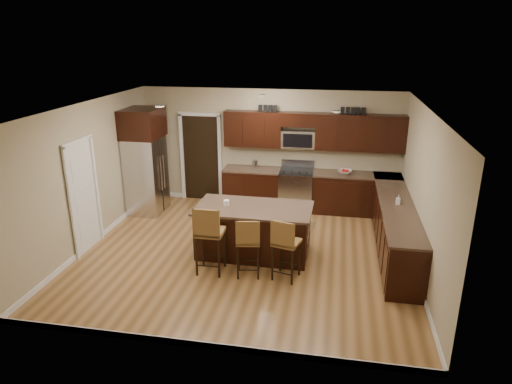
% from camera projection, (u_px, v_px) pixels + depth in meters
% --- Properties ---
extents(floor, '(6.00, 6.00, 0.00)m').
position_uv_depth(floor, '(246.00, 253.00, 8.47)').
color(floor, '#9C6E3D').
rests_on(floor, ground).
extents(ceiling, '(6.00, 6.00, 0.00)m').
position_uv_depth(ceiling, '(245.00, 108.00, 7.58)').
color(ceiling, silver).
rests_on(ceiling, wall_back).
extents(wall_back, '(6.00, 0.00, 6.00)m').
position_uv_depth(wall_back, '(269.00, 148.00, 10.58)').
color(wall_back, tan).
rests_on(wall_back, floor).
extents(wall_left, '(0.00, 5.50, 5.50)m').
position_uv_depth(wall_left, '(89.00, 176.00, 8.53)').
color(wall_left, tan).
rests_on(wall_left, floor).
extents(wall_right, '(0.00, 5.50, 5.50)m').
position_uv_depth(wall_right, '(423.00, 195.00, 7.52)').
color(wall_right, tan).
rests_on(wall_right, floor).
extents(base_cabinets, '(4.02, 3.96, 0.92)m').
position_uv_depth(base_cabinets, '(351.00, 209.00, 9.34)').
color(base_cabinets, black).
rests_on(base_cabinets, floor).
extents(upper_cabinets, '(4.00, 0.33, 0.80)m').
position_uv_depth(upper_cabinets, '(315.00, 130.00, 10.09)').
color(upper_cabinets, black).
rests_on(upper_cabinets, wall_back).
extents(range, '(0.76, 0.64, 1.11)m').
position_uv_depth(range, '(296.00, 190.00, 10.47)').
color(range, silver).
rests_on(range, floor).
extents(microwave, '(0.76, 0.31, 0.40)m').
position_uv_depth(microwave, '(298.00, 139.00, 10.24)').
color(microwave, silver).
rests_on(microwave, upper_cabinets).
extents(doorway, '(0.85, 0.03, 2.06)m').
position_uv_depth(doorway, '(201.00, 158.00, 10.95)').
color(doorway, black).
rests_on(doorway, floor).
extents(pantry_door, '(0.03, 0.80, 2.04)m').
position_uv_depth(pantry_door, '(83.00, 198.00, 8.36)').
color(pantry_door, white).
rests_on(pantry_door, floor).
extents(letter_decor, '(2.20, 0.03, 0.15)m').
position_uv_depth(letter_decor, '(309.00, 109.00, 9.96)').
color(letter_decor, black).
rests_on(letter_decor, upper_cabinets).
extents(island, '(2.11, 1.12, 0.92)m').
position_uv_depth(island, '(254.00, 232.00, 8.33)').
color(island, black).
rests_on(island, floor).
extents(stool_left, '(0.45, 0.45, 1.21)m').
position_uv_depth(stool_left, '(209.00, 232.00, 7.54)').
color(stool_left, olive).
rests_on(stool_left, floor).
extents(stool_mid, '(0.45, 0.45, 1.04)m').
position_uv_depth(stool_mid, '(248.00, 241.00, 7.47)').
color(stool_mid, olive).
rests_on(stool_mid, floor).
extents(stool_right, '(0.49, 0.49, 1.08)m').
position_uv_depth(stool_right, '(285.00, 243.00, 7.36)').
color(stool_right, olive).
rests_on(stool_right, floor).
extents(refrigerator, '(0.79, 0.92, 2.35)m').
position_uv_depth(refrigerator, '(145.00, 160.00, 10.09)').
color(refrigerator, silver).
rests_on(refrigerator, floor).
extents(floor_mat, '(1.02, 0.75, 0.01)m').
position_uv_depth(floor_mat, '(291.00, 225.00, 9.70)').
color(floor_mat, brown).
rests_on(floor_mat, floor).
extents(fruit_bowl, '(0.34, 0.34, 0.08)m').
position_uv_depth(fruit_bowl, '(345.00, 172.00, 10.13)').
color(fruit_bowl, silver).
rests_on(fruit_bowl, base_cabinets).
extents(soap_bottle, '(0.09, 0.09, 0.17)m').
position_uv_depth(soap_bottle, '(398.00, 200.00, 8.28)').
color(soap_bottle, '#B2B2B2').
rests_on(soap_bottle, base_cabinets).
extents(canister_tall, '(0.12, 0.12, 0.20)m').
position_uv_depth(canister_tall, '(255.00, 165.00, 10.46)').
color(canister_tall, silver).
rests_on(canister_tall, base_cabinets).
extents(canister_short, '(0.11, 0.11, 0.14)m').
position_uv_depth(canister_short, '(255.00, 166.00, 10.46)').
color(canister_short, silver).
rests_on(canister_short, base_cabinets).
extents(island_jar, '(0.10, 0.10, 0.10)m').
position_uv_depth(island_jar, '(226.00, 203.00, 8.24)').
color(island_jar, white).
rests_on(island_jar, island).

